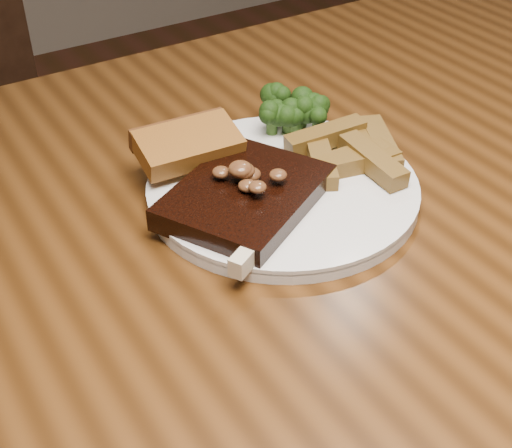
{
  "coord_description": "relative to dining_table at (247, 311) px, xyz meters",
  "views": [
    {
      "loc": [
        -0.27,
        -0.45,
        1.17
      ],
      "look_at": [
        0.0,
        -0.02,
        0.78
      ],
      "focal_mm": 50.0,
      "sensor_mm": 36.0,
      "label": 1
    }
  ],
  "objects": [
    {
      "name": "dining_table",
      "position": [
        0.0,
        0.0,
        0.0
      ],
      "size": [
        1.6,
        0.9,
        0.75
      ],
      "color": "#44250D",
      "rests_on": "ground"
    },
    {
      "name": "plate",
      "position": [
        0.07,
        0.05,
        0.1
      ],
      "size": [
        0.3,
        0.3,
        0.01
      ],
      "primitive_type": "cylinder",
      "rotation": [
        0.0,
        0.0,
        -0.06
      ],
      "color": "silver",
      "rests_on": "dining_table"
    },
    {
      "name": "steak",
      "position": [
        0.02,
        0.03,
        0.12
      ],
      "size": [
        0.2,
        0.18,
        0.02
      ],
      "primitive_type": "cube",
      "rotation": [
        0.0,
        0.0,
        0.5
      ],
      "color": "black",
      "rests_on": "plate"
    },
    {
      "name": "steak_bone",
      "position": [
        0.02,
        -0.02,
        0.11
      ],
      "size": [
        0.14,
        0.08,
        0.02
      ],
      "primitive_type": "cube",
      "rotation": [
        0.0,
        0.0,
        0.5
      ],
      "color": "beige",
      "rests_on": "plate"
    },
    {
      "name": "mushroom_pile",
      "position": [
        0.03,
        0.04,
        0.14
      ],
      "size": [
        0.07,
        0.07,
        0.03
      ],
      "primitive_type": null,
      "color": "brown",
      "rests_on": "steak"
    },
    {
      "name": "garlic_bread",
      "position": [
        0.0,
        0.12,
        0.12
      ],
      "size": [
        0.11,
        0.06,
        0.02
      ],
      "primitive_type": "cube",
      "rotation": [
        0.0,
        0.0,
        -0.07
      ],
      "color": "#90511A",
      "rests_on": "plate"
    },
    {
      "name": "potato_wedges",
      "position": [
        0.15,
        0.06,
        0.12
      ],
      "size": [
        0.12,
        0.12,
        0.02
      ],
      "primitive_type": null,
      "color": "brown",
      "rests_on": "plate"
    },
    {
      "name": "broccoli_cluster",
      "position": [
        0.14,
        0.13,
        0.12
      ],
      "size": [
        0.07,
        0.07,
        0.04
      ],
      "primitive_type": null,
      "color": "#19330B",
      "rests_on": "plate"
    }
  ]
}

